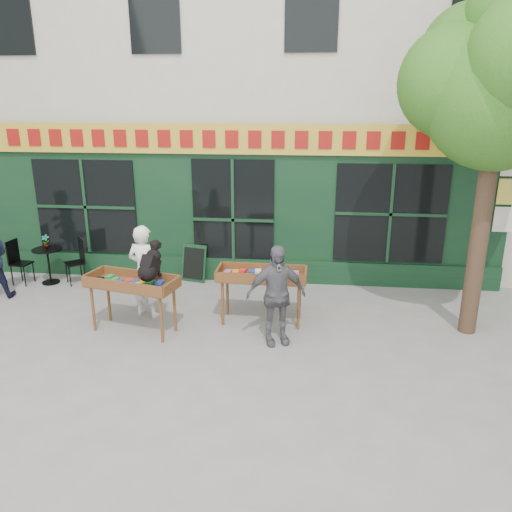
% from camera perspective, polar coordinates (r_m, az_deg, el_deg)
% --- Properties ---
extents(ground, '(80.00, 80.00, 0.00)m').
position_cam_1_polar(ground, '(8.75, -4.87, -7.99)').
color(ground, slate).
rests_on(ground, ground).
extents(building, '(14.00, 7.26, 10.00)m').
position_cam_1_polar(building, '(13.86, -0.29, 22.52)').
color(building, beige).
rests_on(building, ground).
extents(street_tree, '(3.05, 2.90, 5.60)m').
position_cam_1_polar(street_tree, '(8.55, 26.43, 18.14)').
color(street_tree, '#382619').
rests_on(street_tree, ground).
extents(book_cart_center, '(1.60, 0.94, 0.99)m').
position_cam_1_polar(book_cart_center, '(8.49, -14.00, -3.27)').
color(book_cart_center, brown).
rests_on(book_cart_center, ground).
extents(dog, '(0.47, 0.66, 0.60)m').
position_cam_1_polar(dog, '(8.18, -12.05, -0.45)').
color(dog, black).
rests_on(dog, book_cart_center).
extents(woman, '(0.69, 0.53, 1.68)m').
position_cam_1_polar(woman, '(9.05, -12.61, -1.72)').
color(woman, white).
rests_on(woman, ground).
extents(book_cart_right, '(1.51, 0.65, 0.99)m').
position_cam_1_polar(book_cart_right, '(8.58, 0.67, -2.50)').
color(book_cart_right, brown).
rests_on(book_cart_right, ground).
extents(man_right, '(1.04, 0.69, 1.63)m').
position_cam_1_polar(man_right, '(7.86, 2.29, -4.48)').
color(man_right, '#545459').
rests_on(man_right, ground).
extents(bistro_table, '(0.60, 0.60, 0.76)m').
position_cam_1_polar(bistro_table, '(11.38, -22.67, -0.29)').
color(bistro_table, black).
rests_on(bistro_table, ground).
extents(bistro_chair_left, '(0.40, 0.39, 0.95)m').
position_cam_1_polar(bistro_chair_left, '(11.63, -25.65, -0.24)').
color(bistro_chair_left, black).
rests_on(bistro_chair_left, ground).
extents(bistro_chair_right, '(0.51, 0.51, 0.95)m').
position_cam_1_polar(bistro_chair_right, '(11.19, -19.65, -0.17)').
color(bistro_chair_right, black).
rests_on(bistro_chair_right, ground).
extents(potted_plant, '(0.18, 0.13, 0.31)m').
position_cam_1_polar(potted_plant, '(11.28, -22.89, 1.52)').
color(potted_plant, gray).
rests_on(potted_plant, bistro_table).
extents(chalkboard, '(0.59, 0.31, 0.79)m').
position_cam_1_polar(chalkboard, '(10.76, -7.14, -0.82)').
color(chalkboard, black).
rests_on(chalkboard, ground).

